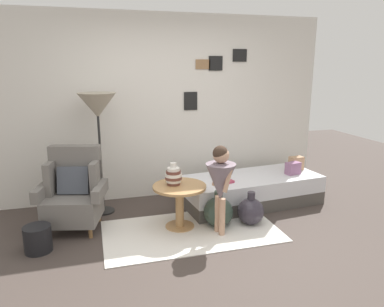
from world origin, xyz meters
TOP-DOWN VIEW (x-y plane):
  - ground_plane at (0.00, 0.00)m, footprint 12.00×12.00m
  - gallery_wall at (0.00, 1.95)m, footprint 4.80×0.12m
  - rug at (0.04, 0.59)m, footprint 2.03×1.11m
  - armchair at (-1.26, 1.09)m, footprint 0.85×0.72m
  - daybed at (1.09, 1.22)m, footprint 1.97×0.98m
  - pillow_head at (1.85, 1.33)m, footprint 0.21×0.14m
  - pillow_mid at (1.68, 1.15)m, footprint 0.22×0.16m
  - side_table at (-0.06, 0.74)m, footprint 0.63×0.63m
  - vase_striped at (-0.12, 0.79)m, footprint 0.20×0.20m
  - floor_lamp at (-0.92, 1.47)m, footprint 0.47×0.47m
  - person_child at (0.34, 0.45)m, footprint 0.34×0.34m
  - book_on_daybed at (0.62, 1.05)m, footprint 0.26×0.22m
  - demijohn_near at (0.39, 0.65)m, footprint 0.36×0.36m
  - demijohn_far at (0.79, 0.60)m, footprint 0.33×0.33m
  - magazine_basket at (-1.62, 0.59)m, footprint 0.28×0.28m

SIDE VIEW (x-z plane):
  - ground_plane at x=0.00m, z-range 0.00..0.00m
  - rug at x=0.04m, z-range 0.00..0.01m
  - magazine_basket at x=-1.62m, z-range 0.00..0.28m
  - demijohn_far at x=0.79m, z-range -0.04..0.37m
  - demijohn_near at x=0.39m, z-range -0.04..0.41m
  - daybed at x=1.09m, z-range 0.00..0.40m
  - side_table at x=-0.06m, z-range 0.12..0.65m
  - book_on_daybed at x=0.62m, z-range 0.40..0.43m
  - armchair at x=-1.26m, z-range -0.05..0.92m
  - pillow_mid at x=1.68m, z-range 0.40..0.57m
  - pillow_head at x=1.85m, z-range 0.40..0.59m
  - vase_striped at x=-0.12m, z-range 0.51..0.77m
  - person_child at x=0.34m, z-range 0.14..1.18m
  - gallery_wall at x=0.00m, z-range 0.00..2.60m
  - floor_lamp at x=-0.92m, z-range 0.59..2.15m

